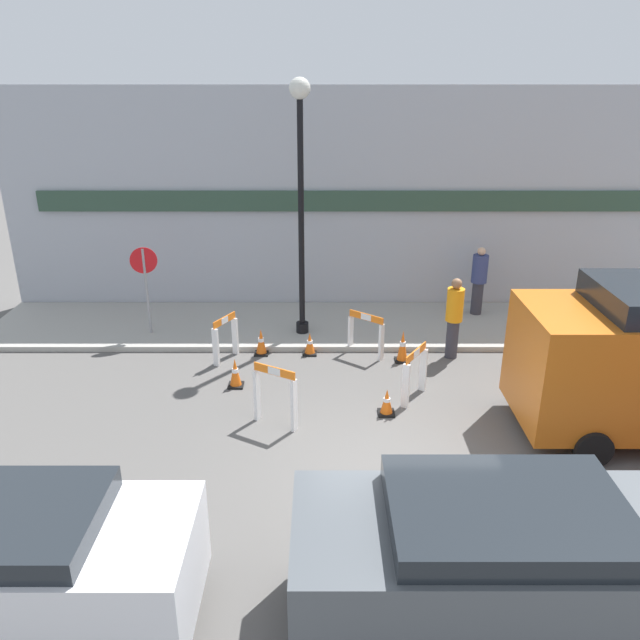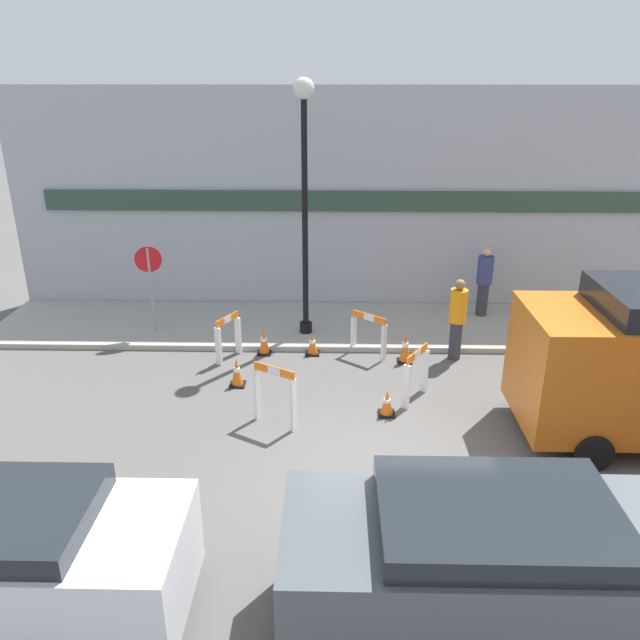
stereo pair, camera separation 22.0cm
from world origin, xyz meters
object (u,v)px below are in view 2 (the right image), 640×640
parked_car_1 (491,564)px  person_worker (457,317)px  streetlamp_post (305,178)px  person_pedestrian (484,280)px  stop_sign (150,275)px

parked_car_1 → person_worker: bearing=82.5°
streetlamp_post → person_worker: size_ratio=3.10×
person_worker → parked_car_1: size_ratio=0.41×
person_worker → person_pedestrian: (1.07, 2.31, 0.07)m
streetlamp_post → person_worker: streetlamp_post is taller
stop_sign → parked_car_1: bearing=112.9°
stop_sign → person_pedestrian: (7.85, 1.23, -0.46)m
streetlamp_post → stop_sign: 4.14m
stop_sign → parked_car_1: size_ratio=0.46×
streetlamp_post → stop_sign: streetlamp_post is taller
streetlamp_post → parked_car_1: size_ratio=1.26×
parked_car_1 → streetlamp_post: bearing=105.7°
parked_car_1 → stop_sign: bearing=125.4°
streetlamp_post → person_worker: bearing=-18.8°
person_pedestrian → parked_car_1: size_ratio=0.39×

